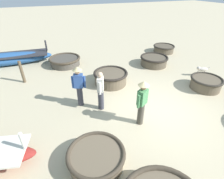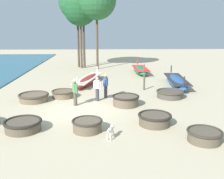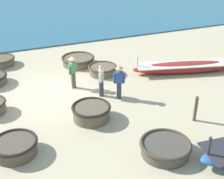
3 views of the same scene
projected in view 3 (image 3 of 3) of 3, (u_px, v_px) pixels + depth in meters
name	position (u px, v px, depth m)	size (l,w,h in m)	color
ground_plane	(55.00, 94.00, 15.00)	(80.00, 80.00, 0.00)	#C6B793
sea	(49.00, 2.00, 33.21)	(28.00, 52.00, 0.10)	#2D667F
coracle_beside_post	(1.00, 61.00, 18.04)	(1.61, 1.61, 0.47)	brown
coracle_center	(91.00, 112.00, 12.95)	(1.65, 1.65, 0.62)	brown
coracle_nearest	(103.00, 69.00, 16.95)	(1.56, 1.56, 0.48)	brown
coracle_weathered	(15.00, 147.00, 10.96)	(1.63, 1.63, 0.55)	brown
coracle_tilted	(165.00, 147.00, 10.97)	(1.84, 1.84, 0.49)	#4C473F
coracle_far_left	(78.00, 60.00, 18.10)	(1.92, 1.92, 0.49)	brown
long_boat_white_hull	(185.00, 67.00, 17.16)	(2.46, 5.97, 1.05)	maroon
fisherman_with_hat	(101.00, 80.00, 14.49)	(0.49, 0.34, 1.57)	#383842
fisherman_crouching	(119.00, 80.00, 14.21)	(0.36, 0.51, 1.67)	#383842
fisherman_hauling	(73.00, 70.00, 15.17)	(0.36, 0.48, 1.67)	#4C473D
mooring_post_shoreline	(196.00, 109.00, 12.73)	(0.14, 0.14, 1.12)	brown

